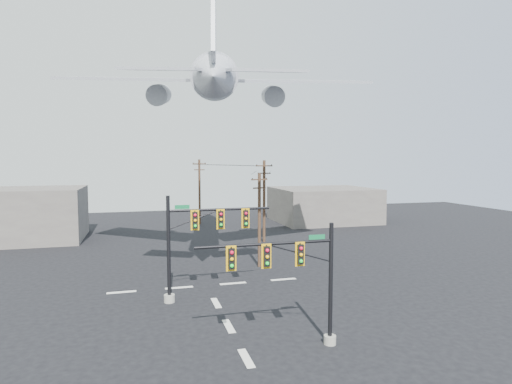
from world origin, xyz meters
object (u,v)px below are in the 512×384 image
object	(u,v)px
signal_mast_near	(298,278)
signal_mast_far	(195,241)
utility_pole_c	(200,190)
airliner	(216,78)
utility_pole_a	(259,218)
utility_pole_b	(264,199)

from	to	relation	value
signal_mast_near	signal_mast_far	size ratio (longest dim) A/B	1.00
signal_mast_near	utility_pole_c	size ratio (longest dim) A/B	0.77
airliner	signal_mast_near	bearing A→B (deg)	-167.15
signal_mast_far	airliner	bearing A→B (deg)	71.85
utility_pole_a	airliner	bearing A→B (deg)	121.91
signal_mast_near	utility_pole_a	bearing A→B (deg)	80.82
signal_mast_near	utility_pole_c	xyz separation A→B (m)	(1.01, 41.69, 1.32)
signal_mast_far	utility_pole_b	distance (m)	20.55
signal_mast_far	utility_pole_c	world-z (taller)	utility_pole_c
utility_pole_a	utility_pole_b	distance (m)	11.13
utility_pole_a	utility_pole_c	size ratio (longest dim) A/B	0.87
signal_mast_near	airliner	bearing A→B (deg)	91.84
utility_pole_a	signal_mast_far	bearing A→B (deg)	-149.59
utility_pole_c	airliner	size ratio (longest dim) A/B	0.32
signal_mast_near	utility_pole_c	bearing A→B (deg)	88.62
airliner	utility_pole_a	bearing A→B (deg)	-118.71
signal_mast_near	utility_pole_b	world-z (taller)	utility_pole_b
signal_mast_near	signal_mast_far	distance (m)	9.45
utility_pole_b	airliner	size ratio (longest dim) A/B	0.32
utility_pole_b	utility_pole_c	distance (m)	16.02
utility_pole_b	utility_pole_c	size ratio (longest dim) A/B	0.99
signal_mast_near	utility_pole_a	world-z (taller)	utility_pole_a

